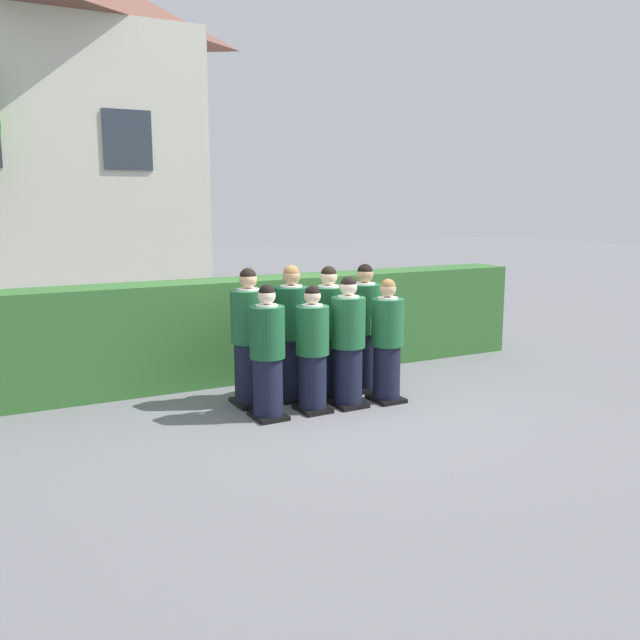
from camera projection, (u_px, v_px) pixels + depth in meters
ground_plane at (331, 408)px, 8.32m from camera, size 60.00×60.00×0.00m
student_front_row_0 at (267, 355)px, 7.82m from camera, size 0.41×0.50×1.57m
student_front_row_1 at (313, 352)px, 8.09m from camera, size 0.40×0.49×1.52m
student_front_row_2 at (348, 345)px, 8.30m from camera, size 0.42×0.51×1.61m
student_front_row_3 at (387, 344)px, 8.51m from camera, size 0.40×0.49×1.55m
student_rear_row_0 at (249, 340)px, 8.35m from camera, size 0.44×0.53×1.70m
student_rear_row_1 at (292, 336)px, 8.59m from camera, size 0.45×0.52×1.71m
student_rear_row_2 at (329, 334)px, 8.78m from camera, size 0.44×0.54×1.68m
student_rear_row_3 at (364, 330)px, 9.03m from camera, size 0.44×0.51×1.69m
hedge at (269, 326)px, 9.82m from camera, size 8.22×0.70×1.42m
school_building_main at (41, 132)px, 13.77m from camera, size 6.14×4.12×7.56m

